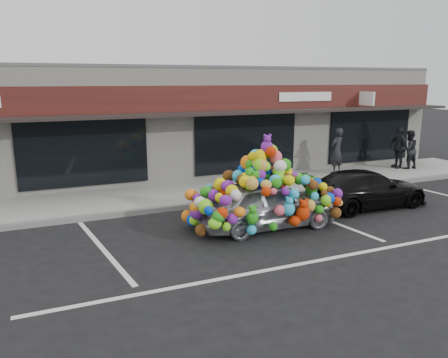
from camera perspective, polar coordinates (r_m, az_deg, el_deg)
name	(u,v)px	position (r m, az deg, el deg)	size (l,w,h in m)	color
ground	(233,233)	(11.15, 1.19, -7.08)	(90.00, 90.00, 0.00)	black
shop_building	(151,120)	(18.59, -9.56, 7.61)	(24.00, 7.20, 4.31)	silver
sidewalk	(184,193)	(14.71, -5.18, -1.88)	(26.00, 3.00, 0.15)	gray
kerb	(200,205)	(13.34, -3.20, -3.40)	(26.00, 0.18, 0.16)	slate
parking_stripe_left	(103,249)	(10.54, -15.57, -8.77)	(0.12, 4.40, 0.01)	silver
parking_stripe_mid	(321,217)	(12.66, 12.51, -4.93)	(0.12, 4.40, 0.01)	silver
lane_line	(356,253)	(10.34, 16.91, -9.28)	(14.00, 0.12, 0.01)	silver
toy_car	(266,198)	(11.42, 5.50, -2.50)	(2.74, 4.04, 2.33)	gray
black_sedan	(367,189)	(13.92, 18.12, -1.23)	(3.92, 1.59, 1.14)	black
pedestrian_a	(337,151)	(17.84, 14.50, 3.59)	(0.66, 0.44, 1.82)	black
pedestrian_b	(409,150)	(19.82, 22.98, 3.57)	(0.78, 0.61, 1.61)	black
pedestrian_c	(399,147)	(19.82, 21.84, 3.86)	(0.43, 1.02, 1.74)	black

